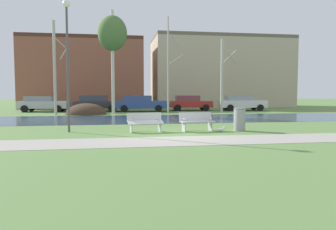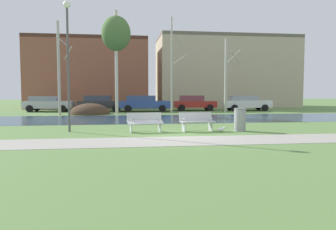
% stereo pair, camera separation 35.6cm
% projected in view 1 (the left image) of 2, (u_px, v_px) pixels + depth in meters
% --- Properties ---
extents(ground_plane, '(120.00, 120.00, 0.00)m').
position_uv_depth(ground_plane, '(151.00, 117.00, 23.38)').
color(ground_plane, '#5B7F42').
extents(paved_path_strip, '(60.00, 2.32, 0.01)m').
position_uv_depth(paved_path_strip, '(185.00, 141.00, 11.80)').
color(paved_path_strip, '#9E998E').
rests_on(paved_path_strip, ground).
extents(river_band, '(80.00, 7.29, 0.01)m').
position_uv_depth(river_band, '(154.00, 119.00, 21.76)').
color(river_band, '#284256').
rests_on(river_band, ground).
extents(soil_mound, '(3.31, 3.45, 1.79)m').
position_uv_depth(soil_mound, '(86.00, 114.00, 26.44)').
color(soil_mound, '#423021').
rests_on(soil_mound, ground).
extents(bench_left, '(1.66, 0.77, 0.87)m').
position_uv_depth(bench_left, '(145.00, 122.00, 14.40)').
color(bench_left, '#B2B5B7').
rests_on(bench_left, ground).
extents(bench_right, '(1.66, 0.77, 0.87)m').
position_uv_depth(bench_right, '(197.00, 121.00, 14.77)').
color(bench_right, '#B2B5B7').
rests_on(bench_right, ground).
extents(trash_bin, '(0.56, 0.56, 1.07)m').
position_uv_depth(trash_bin, '(240.00, 119.00, 14.87)').
color(trash_bin, gray).
rests_on(trash_bin, ground).
extents(seagull, '(0.43, 0.16, 0.25)m').
position_uv_depth(seagull, '(221.00, 129.00, 14.47)').
color(seagull, white).
rests_on(seagull, ground).
extents(streetlamp, '(0.32, 0.32, 5.85)m').
position_uv_depth(streetlamp, '(67.00, 46.00, 14.18)').
color(streetlamp, '#4C4C51').
rests_on(streetlamp, ground).
extents(birch_far_left, '(1.21, 1.93, 7.43)m').
position_uv_depth(birch_far_left, '(55.00, 67.00, 25.13)').
color(birch_far_left, '#BCB7A8').
rests_on(birch_far_left, ground).
extents(birch_left, '(2.37, 2.37, 8.47)m').
position_uv_depth(birch_left, '(112.00, 34.00, 25.97)').
color(birch_left, beige).
rests_on(birch_left, ground).
extents(birch_center_left, '(1.40, 2.26, 8.23)m').
position_uv_depth(birch_center_left, '(168.00, 65.00, 27.40)').
color(birch_center_left, '#BCB7A8').
rests_on(birch_center_left, ground).
extents(birch_center, '(1.47, 2.55, 6.59)m').
position_uv_depth(birch_center, '(222.00, 75.00, 28.80)').
color(birch_center, '#BCB7A8').
rests_on(birch_center, ground).
extents(parked_van_nearest_silver, '(4.61, 2.29, 1.44)m').
position_uv_depth(parked_van_nearest_silver, '(43.00, 103.00, 29.67)').
color(parked_van_nearest_silver, '#B2B5BC').
rests_on(parked_van_nearest_silver, ground).
extents(parked_sedan_second_dark, '(4.41, 2.33, 1.50)m').
position_uv_depth(parked_sedan_second_dark, '(97.00, 103.00, 30.16)').
color(parked_sedan_second_dark, '#282B30').
rests_on(parked_sedan_second_dark, ground).
extents(parked_hatch_third_blue, '(4.91, 2.34, 1.50)m').
position_uv_depth(parked_hatch_third_blue, '(140.00, 103.00, 30.04)').
color(parked_hatch_third_blue, '#2D4793').
rests_on(parked_hatch_third_blue, ground).
extents(parked_wagon_fourth_red, '(4.29, 2.37, 1.49)m').
position_uv_depth(parked_wagon_fourth_red, '(190.00, 103.00, 31.71)').
color(parked_wagon_fourth_red, maroon).
rests_on(parked_wagon_fourth_red, ground).
extents(parked_suv_fifth_white, '(4.62, 2.39, 1.48)m').
position_uv_depth(parked_suv_fifth_white, '(242.00, 103.00, 31.64)').
color(parked_suv_fifth_white, silver).
rests_on(parked_suv_fifth_white, ground).
extents(building_brick_low, '(13.45, 6.67, 8.01)m').
position_uv_depth(building_brick_low, '(84.00, 74.00, 37.48)').
color(building_brick_low, brown).
rests_on(building_brick_low, ground).
extents(building_beige_block, '(16.86, 7.69, 8.62)m').
position_uv_depth(building_beige_block, '(220.00, 73.00, 40.53)').
color(building_beige_block, '#BCAD8E').
rests_on(building_beige_block, ground).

